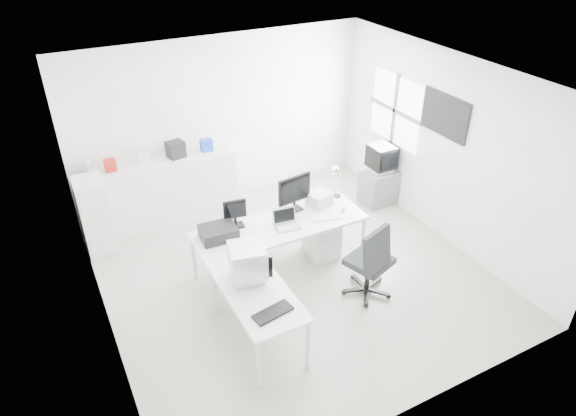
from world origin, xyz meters
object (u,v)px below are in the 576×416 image
crt_tv (382,159)px  sideboard (168,190)px  filing_cabinet (96,216)px  main_desk (280,247)px  tv_cabinet (379,187)px  drawer_pedestal (321,236)px  lcd_monitor_small (235,214)px  laser_printer (320,199)px  inkjet_printer (219,233)px  side_desk (258,316)px  office_chair (369,258)px  crt_monitor (247,262)px  laptop (287,220)px  lcd_monitor_large (294,193)px

crt_tv → sideboard: bearing=160.9°
filing_cabinet → main_desk: bearing=-37.4°
tv_cabinet → main_desk: bearing=-159.6°
drawer_pedestal → lcd_monitor_small: size_ratio=1.54×
laser_printer → crt_tv: (1.58, 0.65, -0.00)m
main_desk → lcd_monitor_small: 0.83m
inkjet_printer → sideboard: (-0.14, 1.92, -0.29)m
lcd_monitor_small → sideboard: lcd_monitor_small is taller
laser_printer → lcd_monitor_small: bearing=165.5°
side_desk → laser_printer: 2.13m
laser_printer → office_chair: (0.04, -1.21, -0.27)m
tv_cabinet → crt_tv: (0.00, 0.00, 0.53)m
drawer_pedestal → crt_monitor: bearing=-149.9°
main_desk → laptop: 0.51m
lcd_monitor_small → filing_cabinet: size_ratio=0.33×
drawer_pedestal → inkjet_printer: size_ratio=1.29×
crt_tv → sideboard: 3.52m
side_desk → sideboard: sideboard is taller
side_desk → drawer_pedestal: 1.93m
office_chair → lcd_monitor_small: bearing=118.3°
sideboard → side_desk: bearing=-87.4°
laptop → crt_monitor: crt_monitor is taller
drawer_pedestal → laptop: laptop is taller
tv_cabinet → filing_cabinet: size_ratio=0.52×
drawer_pedestal → laser_printer: size_ratio=1.86×
lcd_monitor_large → laser_printer: 0.44m
drawer_pedestal → lcd_monitor_large: (-0.35, 0.20, 0.72)m
main_desk → drawer_pedestal: main_desk is taller
main_desk → lcd_monitor_large: size_ratio=4.40×
side_desk → filing_cabinet: bearing=115.6°
sideboard → laptop: bearing=-63.8°
inkjet_printer → filing_cabinet: bearing=133.8°
sideboard → inkjet_printer: bearing=-85.8°
main_desk → side_desk: (-0.85, -1.10, 0.00)m
side_desk → lcd_monitor_large: (1.20, 1.35, 0.65)m
laptop → office_chair: size_ratio=0.32×
drawer_pedestal → laser_printer: (0.05, 0.17, 0.54)m
laser_printer → filing_cabinet: bearing=140.6°
crt_tv → laptop: bearing=-157.0°
lcd_monitor_small → filing_cabinet: bearing=147.2°
main_desk → laser_printer: 0.91m
crt_tv → drawer_pedestal: bearing=-153.4°
office_chair → tv_cabinet: (1.53, 1.85, -0.27)m
laptop → office_chair: office_chair is taller
lcd_monitor_large → office_chair: (0.44, -1.24, -0.45)m
laser_printer → tv_cabinet: laser_printer is taller
laptop → sideboard: sideboard is taller
laser_printer → filing_cabinet: filing_cabinet is taller
laser_printer → side_desk: bearing=-153.6°
crt_monitor → lcd_monitor_small: bearing=87.1°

